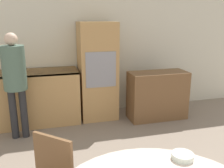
# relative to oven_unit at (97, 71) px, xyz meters

# --- Properties ---
(wall_back) EXTENTS (6.97, 0.05, 2.60)m
(wall_back) POSITION_rel_oven_unit_xyz_m (-0.16, 0.34, 0.44)
(wall_back) COLOR beige
(wall_back) RESTS_ON ground_plane
(kitchen_counter) EXTENTS (2.43, 0.60, 0.92)m
(kitchen_counter) POSITION_rel_oven_unit_xyz_m (-1.58, -0.01, -0.39)
(kitchen_counter) COLOR tan
(kitchen_counter) RESTS_ON ground_plane
(oven_unit) EXTENTS (0.64, 0.59, 1.72)m
(oven_unit) POSITION_rel_oven_unit_xyz_m (0.00, 0.00, 0.00)
(oven_unit) COLOR tan
(oven_unit) RESTS_ON ground_plane
(sideboard) EXTENTS (1.04, 0.45, 0.86)m
(sideboard) POSITION_rel_oven_unit_xyz_m (1.03, -0.35, -0.43)
(sideboard) COLOR brown
(sideboard) RESTS_ON ground_plane
(person_standing) EXTENTS (0.33, 0.33, 1.59)m
(person_standing) POSITION_rel_oven_unit_xyz_m (-1.33, -0.51, 0.12)
(person_standing) COLOR #262628
(person_standing) RESTS_ON ground_plane
(bowl_centre) EXTENTS (0.17, 0.17, 0.04)m
(bowl_centre) POSITION_rel_oven_unit_xyz_m (0.09, -2.77, -0.09)
(bowl_centre) COLOR silver
(bowl_centre) RESTS_ON dining_table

